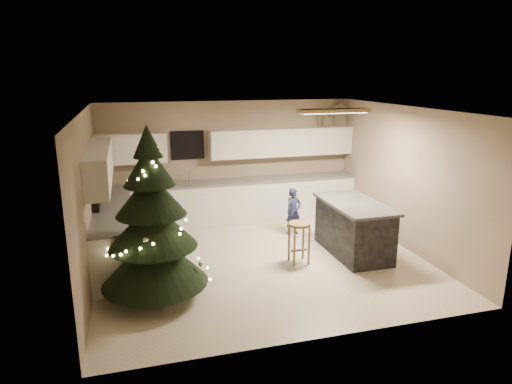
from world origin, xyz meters
TOP-DOWN VIEW (x-y plane):
  - ground_plane at (0.00, 0.00)m, footprint 5.50×5.50m
  - room_shell at (0.02, 0.00)m, footprint 5.52×5.02m
  - cabinetry at (-0.91, 1.65)m, footprint 5.50×3.20m
  - island at (1.69, -0.10)m, footprint 0.90×1.70m
  - bar_stool at (0.60, -0.23)m, footprint 0.37×0.37m
  - christmas_tree at (-1.85, -0.84)m, footprint 1.57×1.52m
  - toddler at (1.00, 1.12)m, footprint 0.40×0.32m
  - rocking_horse at (2.30, 2.33)m, footprint 0.64×0.38m

SIDE VIEW (x-z plane):
  - ground_plane at x=0.00m, z-range 0.00..0.00m
  - toddler at x=1.00m, z-range 0.00..0.96m
  - island at x=1.69m, z-range 0.00..0.95m
  - bar_stool at x=0.60m, z-range 0.18..0.89m
  - cabinetry at x=-0.91m, z-range -0.24..1.76m
  - christmas_tree at x=-1.85m, z-range -0.22..2.29m
  - room_shell at x=0.02m, z-range 0.44..3.05m
  - rocking_horse at x=2.30m, z-range 2.01..2.54m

